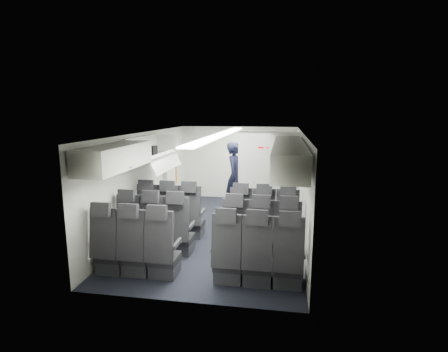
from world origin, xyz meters
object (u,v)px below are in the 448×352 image
(seat_row_mid, at_px, (207,235))
(galley_unit, at_px, (270,169))
(seat_row_rear, at_px, (195,255))
(boarding_door, at_px, (171,174))
(flight_attendant, at_px, (235,176))
(carry_on_bag, at_px, (147,151))
(seat_row_front, at_px, (216,220))

(seat_row_mid, distance_m, galley_unit, 4.30)
(seat_row_mid, distance_m, seat_row_rear, 0.90)
(seat_row_rear, bearing_deg, boarding_door, 112.87)
(galley_unit, distance_m, boarding_door, 2.84)
(boarding_door, bearing_deg, flight_attendant, 3.58)
(galley_unit, bearing_deg, seat_row_mid, -102.88)
(galley_unit, height_order, carry_on_bag, carry_on_bag)
(boarding_door, distance_m, flight_attendant, 1.72)
(galley_unit, xyz_separation_m, flight_attendant, (-0.87, -1.06, -0.04))
(flight_attendant, bearing_deg, seat_row_rear, -173.66)
(galley_unit, relative_size, flight_attendant, 1.04)
(seat_row_mid, relative_size, boarding_door, 1.79)
(seat_row_mid, distance_m, carry_on_bag, 2.17)
(galley_unit, bearing_deg, seat_row_front, -106.28)
(seat_row_mid, bearing_deg, carry_on_bag, 148.69)
(seat_row_front, distance_m, seat_row_rear, 1.80)
(seat_row_rear, relative_size, flight_attendant, 1.83)
(flight_attendant, bearing_deg, seat_row_front, -174.62)
(boarding_door, bearing_deg, carry_on_bag, -84.07)
(seat_row_rear, distance_m, carry_on_bag, 2.66)
(galley_unit, height_order, flight_attendant, galley_unit)
(flight_attendant, xyz_separation_m, carry_on_bag, (-1.50, -2.23, 0.89))
(seat_row_front, distance_m, galley_unit, 3.43)
(seat_row_rear, xyz_separation_m, galley_unit, (0.95, 5.05, 0.55))
(seat_row_rear, height_order, carry_on_bag, carry_on_bag)
(seat_row_mid, xyz_separation_m, carry_on_bag, (-1.42, 0.86, 1.39))
(seat_row_front, xyz_separation_m, boarding_door, (-1.64, 2.09, 0.55))
(seat_row_front, height_order, seat_row_rear, same)
(flight_attendant, height_order, carry_on_bag, carry_on_bag)
(seat_row_rear, relative_size, carry_on_bag, 9.39)
(galley_unit, bearing_deg, seat_row_rear, -100.65)
(seat_row_front, relative_size, galley_unit, 1.75)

